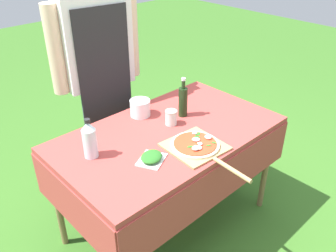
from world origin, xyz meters
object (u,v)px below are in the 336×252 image
person_cook (98,62)px  mixing_tub (140,108)px  oil_bottle (183,101)px  sauce_jar (171,118)px  pizza_on_peel (197,146)px  herb_container (152,157)px  water_bottle (90,139)px  prep_table (168,142)px

person_cook → mixing_tub: size_ratio=13.12×
oil_bottle → sauce_jar: 0.15m
pizza_on_peel → herb_container: (-0.26, 0.09, 0.00)m
water_bottle → herb_container: (0.21, -0.25, -0.09)m
herb_container → prep_table: bearing=29.8°
herb_container → sauce_jar: bearing=31.3°
prep_table → water_bottle: (-0.48, 0.10, 0.19)m
water_bottle → herb_container: size_ratio=1.17×
person_cook → sauce_jar: 0.68m
oil_bottle → pizza_on_peel: bearing=-123.4°
prep_table → herb_container: 0.33m
pizza_on_peel → water_bottle: size_ratio=2.44×
water_bottle → sauce_jar: size_ratio=2.44×
person_cook → pizza_on_peel: size_ratio=3.08×
prep_table → water_bottle: 0.53m
person_cook → water_bottle: 0.76m
water_bottle → sauce_jar: 0.56m
herb_container → pizza_on_peel: bearing=-19.4°
pizza_on_peel → water_bottle: water_bottle is taller
pizza_on_peel → water_bottle: (-0.47, 0.35, 0.09)m
person_cook → water_bottle: size_ratio=7.52×
pizza_on_peel → prep_table: bearing=91.6°
oil_bottle → herb_container: oil_bottle is taller
water_bottle → herb_container: water_bottle is taller
person_cook → water_bottle: person_cook is taller
prep_table → sauce_jar: 0.15m
water_bottle → mixing_tub: 0.52m
water_bottle → prep_table: bearing=-11.7°
pizza_on_peel → person_cook: bearing=94.7°
prep_table → mixing_tub: bearing=88.5°
prep_table → herb_container: herb_container is taller
herb_container → sauce_jar: 0.40m
oil_bottle → water_bottle: 0.69m
pizza_on_peel → mixing_tub: 0.53m
prep_table → oil_bottle: size_ratio=5.28×
oil_bottle → mixing_tub: (-0.20, 0.19, -0.05)m
water_bottle → person_cook: bearing=52.1°
pizza_on_peel → sauce_jar: size_ratio=5.95×
mixing_tub → herb_container: bearing=-122.7°
herb_container → sauce_jar: sauce_jar is taller
herb_container → sauce_jar: size_ratio=2.08×
pizza_on_peel → oil_bottle: 0.41m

